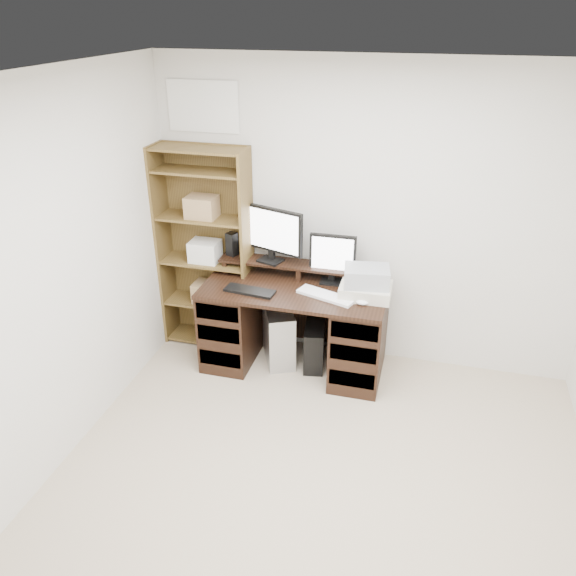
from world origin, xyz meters
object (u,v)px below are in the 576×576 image
at_px(tower_black, 314,345).
at_px(tower_silver, 278,333).
at_px(monitor_wide, 271,232).
at_px(desk, 295,326).
at_px(printer, 366,291).
at_px(bookshelf, 206,248).
at_px(monitor_small, 333,257).

bearing_deg(tower_black, tower_silver, 167.23).
xyz_separation_m(monitor_wide, tower_black, (0.42, -0.16, -0.94)).
bearing_deg(desk, printer, -0.13).
bearing_deg(tower_silver, monitor_wide, 98.71).
bearing_deg(printer, tower_silver, 173.61).
xyz_separation_m(tower_silver, tower_black, (0.33, -0.02, -0.06)).
relative_size(tower_black, bookshelf, 0.22).
relative_size(monitor_wide, tower_black, 1.41).
bearing_deg(tower_silver, printer, -30.24).
bearing_deg(monitor_wide, printer, 3.99).
distance_m(monitor_wide, tower_silver, 0.89).
bearing_deg(tower_silver, bookshelf, 143.49).
bearing_deg(printer, desk, 178.99).
bearing_deg(monitor_small, tower_silver, -166.26).
xyz_separation_m(desk, printer, (0.58, -0.00, 0.41)).
bearing_deg(printer, monitor_small, 147.97).
distance_m(desk, printer, 0.71).
bearing_deg(tower_black, desk, -172.49).
bearing_deg(bookshelf, monitor_small, -1.47).
height_order(tower_black, bookshelf, bookshelf).
bearing_deg(printer, monitor_wide, 165.04).
relative_size(printer, tower_black, 0.98).
distance_m(desk, tower_black, 0.26).
distance_m(printer, tower_silver, 0.92).
bearing_deg(tower_silver, monitor_small, -9.95).
xyz_separation_m(monitor_small, tower_black, (-0.10, -0.13, -0.78)).
bearing_deg(monitor_wide, tower_black, -2.44).
xyz_separation_m(tower_black, bookshelf, (-1.02, 0.16, 0.73)).
bearing_deg(desk, bookshelf, 165.94).
relative_size(desk, monitor_small, 3.63).
height_order(monitor_wide, bookshelf, bookshelf).
xyz_separation_m(printer, tower_black, (-0.41, 0.05, -0.61)).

